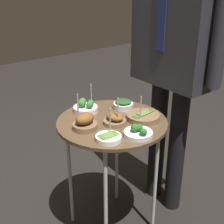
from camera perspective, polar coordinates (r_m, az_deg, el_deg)
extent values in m
plane|color=black|center=(2.06, 0.00, -19.77)|extent=(8.00, 8.00, 0.00)
cylinder|color=brown|center=(1.65, 0.00, -1.87)|extent=(0.59, 0.59, 0.02)
cylinder|color=#B7B7BC|center=(1.64, -1.16, -17.01)|extent=(0.02, 0.02, 0.70)
cylinder|color=#B7B7BC|center=(1.88, -7.70, -11.25)|extent=(0.02, 0.02, 0.70)
cylinder|color=#B7B7BC|center=(1.83, 7.95, -12.41)|extent=(0.02, 0.02, 0.70)
cylinder|color=#B7B7BC|center=(2.04, 0.90, -7.83)|extent=(0.02, 0.02, 0.70)
cylinder|color=brown|center=(1.61, 0.52, -1.82)|extent=(0.12, 0.12, 0.02)
ellipsoid|color=brown|center=(1.59, 0.52, -0.84)|extent=(0.11, 0.09, 0.04)
cylinder|color=#939399|center=(1.55, 1.07, -0.04)|extent=(0.01, 0.01, 0.15)
cylinder|color=silver|center=(1.75, -4.85, 0.52)|extent=(0.14, 0.14, 0.03)
sphere|color=#2D7028|center=(1.71, -4.12, 1.29)|extent=(0.04, 0.04, 0.04)
sphere|color=#2D7028|center=(1.74, -3.93, 1.69)|extent=(0.04, 0.04, 0.04)
sphere|color=#2D7028|center=(1.76, -5.41, 1.90)|extent=(0.04, 0.04, 0.04)
sphere|color=#2D7028|center=(1.73, -5.55, 1.57)|extent=(0.05, 0.05, 0.05)
cylinder|color=#939399|center=(1.74, -3.82, 2.73)|extent=(0.01, 0.01, 0.16)
cylinder|color=brown|center=(1.66, 5.70, -0.87)|extent=(0.18, 0.18, 0.03)
ellipsoid|color=#5B8938|center=(1.64, 6.13, -0.43)|extent=(0.02, 0.15, 0.01)
ellipsoid|color=#5B8938|center=(1.65, 5.86, -0.32)|extent=(0.02, 0.15, 0.01)
ellipsoid|color=#5B8938|center=(1.66, 5.60, -0.21)|extent=(0.02, 0.15, 0.01)
ellipsoid|color=#5B8938|center=(1.66, 5.34, -0.10)|extent=(0.02, 0.15, 0.01)
cylinder|color=#939399|center=(1.59, 5.26, 0.43)|extent=(0.01, 0.01, 0.15)
cylinder|color=silver|center=(1.79, 2.07, 1.17)|extent=(0.11, 0.11, 0.03)
ellipsoid|color=#1E4C1E|center=(1.78, 2.09, 1.94)|extent=(0.09, 0.09, 0.02)
cylinder|color=brown|center=(1.56, -4.96, -2.61)|extent=(0.13, 0.13, 0.03)
ellipsoid|color=brown|center=(1.54, -5.02, -1.20)|extent=(0.10, 0.12, 0.06)
cylinder|color=#939399|center=(1.54, -6.21, 0.18)|extent=(0.01, 0.01, 0.18)
cylinder|color=white|center=(1.45, -0.65, -4.79)|extent=(0.12, 0.12, 0.02)
ellipsoid|color=#5B8938|center=(1.43, -0.19, -4.55)|extent=(0.01, 0.10, 0.01)
ellipsoid|color=#5B8938|center=(1.44, -0.42, -4.38)|extent=(0.01, 0.10, 0.01)
ellipsoid|color=#5B8938|center=(1.44, -0.65, -4.22)|extent=(0.01, 0.10, 0.01)
ellipsoid|color=#5B8938|center=(1.45, -0.88, -4.06)|extent=(0.01, 0.10, 0.01)
ellipsoid|color=#5B8938|center=(1.46, -1.11, -3.90)|extent=(0.01, 0.10, 0.01)
cylinder|color=#939399|center=(1.45, -0.35, -1.96)|extent=(0.01, 0.01, 0.15)
cylinder|color=silver|center=(1.50, 4.75, -3.96)|extent=(0.14, 0.14, 0.02)
sphere|color=#236023|center=(1.46, 5.75, -3.67)|extent=(0.04, 0.04, 0.04)
sphere|color=#236023|center=(1.49, 4.95, -2.87)|extent=(0.04, 0.04, 0.04)
sphere|color=#236023|center=(1.48, 4.20, -2.93)|extent=(0.04, 0.04, 0.04)
cylinder|color=black|center=(2.08, 8.27, -5.12)|extent=(0.11, 0.11, 0.84)
cylinder|color=black|center=(1.98, 11.70, -6.94)|extent=(0.11, 0.11, 0.84)
cube|color=#28282D|center=(1.78, 11.68, 15.00)|extent=(0.47, 0.23, 0.63)
cube|color=navy|center=(1.68, 9.12, 17.29)|extent=(0.06, 0.01, 0.38)
cylinder|color=#28282D|center=(1.97, 5.48, 16.95)|extent=(0.08, 0.08, 0.58)
cylinder|color=#28282D|center=(1.61, 19.32, 14.15)|extent=(0.08, 0.08, 0.58)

